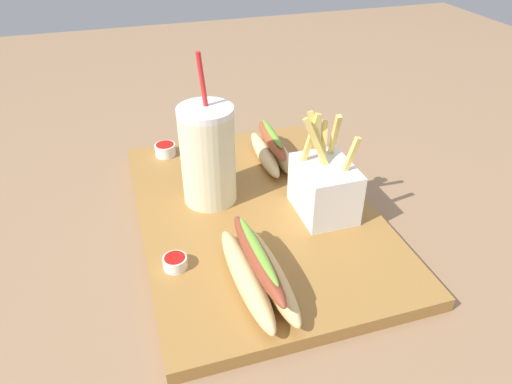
% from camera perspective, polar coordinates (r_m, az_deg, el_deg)
% --- Properties ---
extents(ground_plane, '(2.40, 2.40, 0.02)m').
position_cam_1_polar(ground_plane, '(0.74, 0.00, -3.87)').
color(ground_plane, '#8C6B4C').
extents(food_tray, '(0.50, 0.35, 0.02)m').
position_cam_1_polar(food_tray, '(0.72, 0.00, -2.62)').
color(food_tray, olive).
rests_on(food_tray, ground_plane).
extents(soda_cup, '(0.08, 0.08, 0.23)m').
position_cam_1_polar(soda_cup, '(0.70, -5.85, 4.44)').
color(soda_cup, beige).
rests_on(soda_cup, food_tray).
extents(fries_basket, '(0.10, 0.08, 0.15)m').
position_cam_1_polar(fries_basket, '(0.70, 8.27, 0.57)').
color(fries_basket, white).
rests_on(fries_basket, food_tray).
extents(hot_dog_1, '(0.16, 0.06, 0.06)m').
position_cam_1_polar(hot_dog_1, '(0.83, 1.92, 5.21)').
color(hot_dog_1, '#E5C689').
rests_on(hot_dog_1, food_tray).
extents(hot_dog_2, '(0.19, 0.07, 0.06)m').
position_cam_1_polar(hot_dog_2, '(0.58, 0.19, -9.49)').
color(hot_dog_2, '#DBB775').
rests_on(hot_dog_2, food_tray).
extents(ketchup_cup_1, '(0.03, 0.03, 0.02)m').
position_cam_1_polar(ketchup_cup_1, '(0.62, -9.78, -8.33)').
color(ketchup_cup_1, white).
rests_on(ketchup_cup_1, food_tray).
extents(ketchup_cup_2, '(0.04, 0.04, 0.02)m').
position_cam_1_polar(ketchup_cup_2, '(0.87, -10.94, 5.12)').
color(ketchup_cup_2, white).
rests_on(ketchup_cup_2, food_tray).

